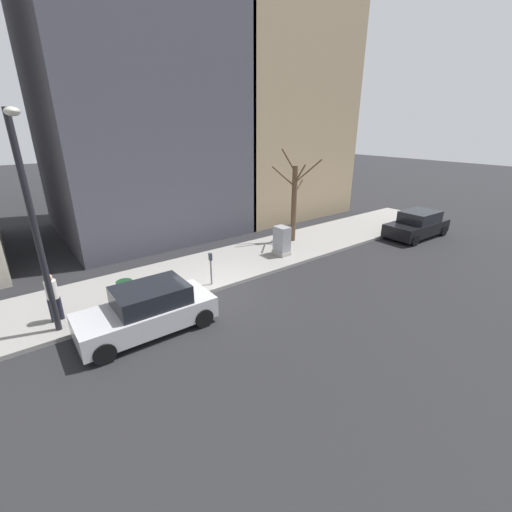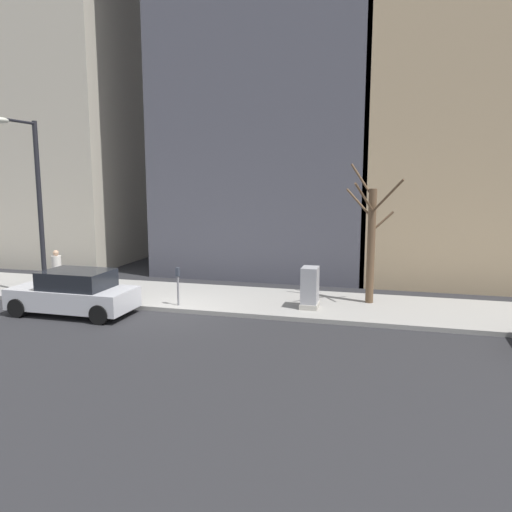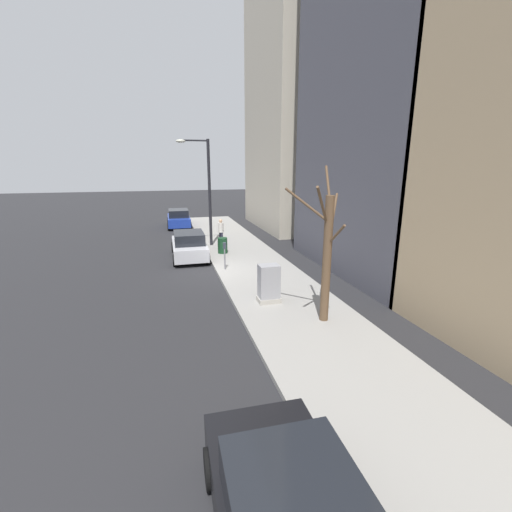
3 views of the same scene
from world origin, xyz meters
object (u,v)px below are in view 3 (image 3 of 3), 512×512
(streetlamp, at_px, (205,184))
(pedestrian_near_meter, at_px, (221,230))
(utility_box, at_px, (269,284))
(bare_tree, at_px, (326,254))
(parking_meter, at_px, (225,253))
(office_tower_right, at_px, (323,53))
(parked_car_silver, at_px, (189,245))
(parked_car_blue, at_px, (179,218))
(trash_bin, at_px, (223,245))

(streetlamp, bearing_deg, pedestrian_near_meter, -5.21)
(utility_box, height_order, bare_tree, bare_tree)
(parking_meter, relative_size, office_tower_right, 0.05)
(bare_tree, bearing_deg, parked_car_silver, 110.45)
(parked_car_blue, relative_size, bare_tree, 0.85)
(parked_car_silver, bearing_deg, trash_bin, 3.40)
(parking_meter, height_order, streetlamp, streetlamp)
(parking_meter, bearing_deg, utility_box, -79.39)
(parked_car_silver, height_order, office_tower_right, office_tower_right)
(parked_car_silver, bearing_deg, bare_tree, -69.03)
(parking_meter, height_order, trash_bin, parking_meter)
(utility_box, bearing_deg, pedestrian_near_meter, 90.68)
(parked_car_blue, xyz_separation_m, utility_box, (2.38, -18.34, 0.11))
(parking_meter, relative_size, trash_bin, 1.50)
(bare_tree, bearing_deg, utility_box, 123.22)
(parked_car_silver, distance_m, pedestrian_near_meter, 3.19)
(parking_meter, xyz_separation_m, office_tower_right, (10.18, 11.60, 12.68))
(parking_meter, xyz_separation_m, streetlamp, (-0.17, 5.54, 3.04))
(bare_tree, xyz_separation_m, trash_bin, (-1.68, 9.76, -1.81))
(streetlamp, distance_m, office_tower_right, 15.39)
(parked_car_blue, distance_m, streetlamp, 9.00)
(streetlamp, xyz_separation_m, trash_bin, (0.62, -2.27, -3.42))
(utility_box, relative_size, bare_tree, 0.29)
(streetlamp, height_order, trash_bin, streetlamp)
(parked_car_silver, height_order, trash_bin, parked_car_silver)
(parking_meter, xyz_separation_m, trash_bin, (0.45, 3.27, -0.38))
(parked_car_silver, height_order, parking_meter, parked_car_silver)
(parked_car_blue, distance_m, pedestrian_near_meter, 8.66)
(parking_meter, distance_m, utility_box, 4.62)
(parking_meter, distance_m, trash_bin, 3.32)
(utility_box, distance_m, pedestrian_near_meter, 9.99)
(parking_meter, relative_size, streetlamp, 0.21)
(parking_meter, distance_m, bare_tree, 6.98)
(parking_meter, relative_size, bare_tree, 0.27)
(parked_car_silver, relative_size, parking_meter, 3.12)
(parked_car_blue, height_order, parking_meter, parked_car_blue)
(utility_box, bearing_deg, parked_car_silver, 106.77)
(streetlamp, bearing_deg, utility_box, -84.23)
(parked_car_blue, distance_m, utility_box, 18.50)
(parked_car_blue, height_order, bare_tree, bare_tree)
(parking_meter, height_order, pedestrian_near_meter, pedestrian_near_meter)
(utility_box, xyz_separation_m, trash_bin, (-0.40, 7.80, -0.25))
(utility_box, distance_m, trash_bin, 7.82)
(streetlamp, bearing_deg, trash_bin, -74.78)
(streetlamp, relative_size, trash_bin, 7.22)
(office_tower_right, bearing_deg, parked_car_silver, -144.11)
(parked_car_silver, bearing_deg, parking_meter, -64.57)
(parked_car_blue, bearing_deg, utility_box, -81.75)
(utility_box, bearing_deg, parked_car_blue, 97.38)
(streetlamp, relative_size, office_tower_right, 0.24)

